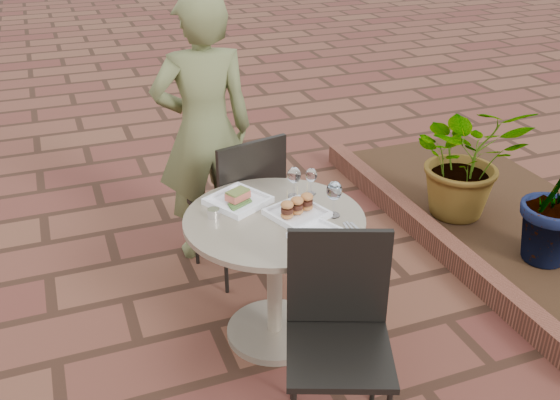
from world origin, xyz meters
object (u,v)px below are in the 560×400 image
object	(u,v)px
chair_far	(244,197)
plate_sliders	(297,210)
cafe_table	(275,259)
chair_near	(338,320)
plate_salmon	(238,200)
plate_tuna	(320,235)
diner	(204,132)

from	to	relation	value
chair_far	plate_sliders	size ratio (longest dim) A/B	2.91
cafe_table	chair_near	xyz separation A→B (m)	(0.05, -0.63, 0.07)
chair_far	chair_near	world-z (taller)	same
plate_salmon	plate_tuna	distance (m)	0.52
plate_salmon	plate_sliders	xyz separation A→B (m)	(0.23, -0.23, 0.01)
chair_far	chair_near	size ratio (longest dim) A/B	1.00
diner	plate_salmon	world-z (taller)	diner
chair_near	plate_salmon	bearing A→B (deg)	123.56
cafe_table	diner	xyz separation A→B (m)	(-0.10, 0.96, 0.36)
cafe_table	chair_near	world-z (taller)	chair_near
cafe_table	chair_far	world-z (taller)	chair_far
chair_far	plate_sliders	distance (m)	0.67
plate_salmon	plate_tuna	xyz separation A→B (m)	(0.25, -0.46, -0.01)
chair_near	diner	xyz separation A→B (m)	(-0.15, 1.59, 0.29)
chair_near	plate_salmon	xyz separation A→B (m)	(-0.18, 0.84, 0.20)
plate_tuna	chair_near	bearing A→B (deg)	-101.04
chair_far	chair_near	distance (m)	1.23
cafe_table	diner	world-z (taller)	diner
cafe_table	chair_near	size ratio (longest dim) A/B	0.97
cafe_table	plate_salmon	xyz separation A→B (m)	(-0.12, 0.20, 0.27)
cafe_table	plate_tuna	bearing A→B (deg)	-63.79
chair_far	plate_sliders	xyz separation A→B (m)	(0.08, -0.63, 0.22)
diner	plate_tuna	distance (m)	1.24
plate_sliders	cafe_table	bearing A→B (deg)	165.97
chair_near	diner	size ratio (longest dim) A/B	0.55
chair_near	chair_far	bearing A→B (deg)	112.74
chair_near	plate_sliders	size ratio (longest dim) A/B	2.91
plate_salmon	chair_near	bearing A→B (deg)	-78.02
plate_salmon	plate_tuna	bearing A→B (deg)	-61.49
chair_far	plate_tuna	size ratio (longest dim) A/B	3.16
chair_near	plate_tuna	bearing A→B (deg)	100.53
plate_sliders	plate_tuna	distance (m)	0.23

